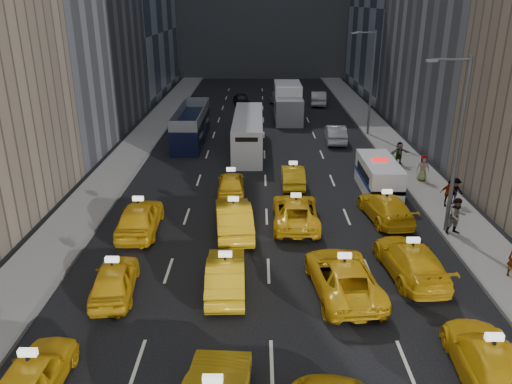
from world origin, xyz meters
TOP-DOWN VIEW (x-y plane):
  - sidewalk_west at (-10.50, 25.00)m, footprint 3.00×90.00m
  - sidewalk_east at (10.50, 25.00)m, footprint 3.00×90.00m
  - curb_west at (-9.05, 25.00)m, footprint 0.15×90.00m
  - curb_east at (9.05, 25.00)m, footprint 0.15×90.00m
  - streetlight_near at (9.18, 12.00)m, footprint 2.15×0.22m
  - streetlight_far at (9.18, 32.00)m, footprint 2.15×0.22m
  - taxi_4 at (-7.30, 0.43)m, footprint 1.71×4.10m
  - taxi_7 at (6.85, 1.19)m, footprint 2.34×5.04m
  - taxi_8 at (-6.35, 6.08)m, footprint 2.07×4.25m
  - taxi_9 at (-1.81, 6.42)m, footprint 1.74×4.52m
  - taxi_10 at (3.04, 6.29)m, footprint 3.00×5.58m
  - taxi_11 at (6.22, 7.68)m, footprint 2.60×5.34m
  - taxi_12 at (-6.62, 12.00)m, footprint 2.10×4.92m
  - taxi_13 at (-1.74, 11.95)m, footprint 2.31×5.25m
  - taxi_14 at (1.54, 13.06)m, footprint 2.51×5.25m
  - taxi_15 at (6.53, 13.67)m, footprint 2.59×5.10m
  - taxi_16 at (-2.16, 17.47)m, footprint 1.79×4.17m
  - taxi_17 at (1.77, 19.00)m, footprint 1.41×4.04m
  - nypd_van at (7.05, 17.84)m, footprint 2.64×5.42m
  - double_decker at (-6.19, 29.91)m, footprint 2.55×9.80m
  - city_bus at (-1.30, 27.32)m, footprint 2.56×10.89m
  - box_truck at (2.47, 38.34)m, footprint 2.64×7.62m
  - misc_car_0 at (6.07, 29.63)m, footprint 1.82×4.61m
  - misc_car_1 at (-7.14, 41.89)m, footprint 2.76×4.99m
  - misc_car_2 at (2.00, 47.93)m, footprint 2.57×5.12m
  - misc_car_3 at (-2.50, 45.80)m, footprint 2.08×4.18m
  - misc_car_4 at (6.40, 45.77)m, footprint 2.09×4.92m
  - pedestrian_1 at (9.62, 11.58)m, footprint 1.03×0.70m
  - pedestrian_2 at (11.00, 15.59)m, footprint 1.06×0.51m
  - pedestrian_3 at (10.51, 15.28)m, footprint 0.96×0.56m
  - pedestrian_4 at (10.38, 19.63)m, footprint 0.89×0.54m
  - pedestrian_5 at (9.72, 23.10)m, footprint 1.61×0.82m

SIDE VIEW (x-z plane):
  - sidewalk_west at x=-10.50m, z-range 0.00..0.15m
  - sidewalk_east at x=10.50m, z-range 0.00..0.15m
  - curb_west at x=-9.05m, z-range 0.00..0.18m
  - curb_east at x=9.05m, z-range 0.00..0.18m
  - misc_car_1 at x=-7.14m, z-range 0.00..1.32m
  - taxi_17 at x=1.77m, z-range 0.00..1.33m
  - misc_car_3 at x=-2.50m, z-range 0.00..1.37m
  - taxi_4 at x=-7.30m, z-range 0.00..1.39m
  - taxi_8 at x=-6.35m, z-range 0.00..1.40m
  - taxi_16 at x=-2.16m, z-range 0.00..1.40m
  - taxi_15 at x=6.53m, z-range 0.00..1.42m
  - taxi_7 at x=6.85m, z-range 0.00..1.42m
  - misc_car_2 at x=2.00m, z-range 0.00..1.43m
  - taxi_14 at x=1.54m, z-range 0.00..1.44m
  - taxi_9 at x=-1.81m, z-range 0.00..1.47m
  - taxi_10 at x=3.04m, z-range 0.00..1.49m
  - misc_car_0 at x=6.07m, z-range 0.00..1.49m
  - taxi_11 at x=6.22m, z-range 0.00..1.50m
  - misc_car_4 at x=6.40m, z-range 0.00..1.58m
  - taxi_12 at x=-6.62m, z-range 0.00..1.66m
  - taxi_13 at x=-1.74m, z-range 0.00..1.68m
  - pedestrian_3 at x=10.51m, z-range 0.15..1.70m
  - pedestrian_2 at x=11.00m, z-range 0.15..1.73m
  - pedestrian_5 at x=9.72m, z-range 0.15..1.82m
  - nypd_van at x=7.05m, z-range -0.11..2.13m
  - pedestrian_4 at x=10.38m, z-range 0.15..1.88m
  - pedestrian_1 at x=9.62m, z-range 0.15..2.08m
  - city_bus at x=-1.30m, z-range -0.02..2.78m
  - double_decker at x=-6.19m, z-range -0.02..2.81m
  - box_truck at x=2.47m, z-range -0.02..3.46m
  - streetlight_near at x=9.18m, z-range 0.42..9.42m
  - streetlight_far at x=9.18m, z-range 0.42..9.42m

